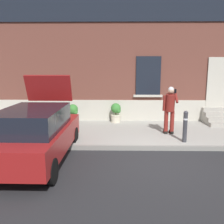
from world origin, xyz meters
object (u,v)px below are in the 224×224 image
planter_terracotta (32,113)px  planter_cream (116,112)px  bollard_near_person (185,125)px  person_on_phone (170,107)px  hatchback_car_red (35,133)px  planter_charcoal (73,114)px  bollard_far_left (68,125)px

planter_terracotta → planter_cream: size_ratio=1.00×
bollard_near_person → person_on_phone: size_ratio=0.60×
hatchback_car_red → person_on_phone: hatchback_car_red is taller
planter_terracotta → planter_charcoal: (1.85, -0.19, 0.00)m
planter_terracotta → bollard_near_person: bearing=-24.4°
bollard_near_person → bollard_far_left: size_ratio=1.00×
bollard_far_left → planter_charcoal: bollard_far_left is taller
hatchback_car_red → planter_terracotta: bearing=110.1°
hatchback_car_red → bollard_near_person: hatchback_car_red is taller
planter_terracotta → planter_cream: 3.70m
bollard_near_person → planter_cream: bearing=128.4°
bollard_far_left → planter_cream: 3.26m
planter_terracotta → planter_charcoal: size_ratio=1.00×
bollard_near_person → planter_charcoal: size_ratio=1.22×
hatchback_car_red → person_on_phone: (4.17, 2.30, 0.35)m
hatchback_car_red → planter_charcoal: bearing=84.5°
planter_terracotta → planter_charcoal: 1.86m
bollard_near_person → planter_terracotta: size_ratio=1.22×
hatchback_car_red → planter_charcoal: (0.37, 3.85, -0.19)m
bollard_far_left → planter_charcoal: (-0.28, 2.51, -0.11)m
person_on_phone → planter_charcoal: size_ratio=2.03×
planter_cream → planter_charcoal: bearing=-169.5°
person_on_phone → bollard_near_person: bearing=-80.9°
bollard_near_person → bollard_far_left: bearing=180.0°
person_on_phone → planter_cream: bearing=127.3°
hatchback_car_red → planter_charcoal: size_ratio=4.75×
person_on_phone → hatchback_car_red: bearing=-159.8°
planter_charcoal → planter_cream: bearing=10.5°
hatchback_car_red → bollard_near_person: bearing=16.5°
bollard_near_person → bollard_far_left: (-3.84, 0.00, 0.00)m
person_on_phone → planter_terracotta: bearing=154.2°
hatchback_car_red → planter_terracotta: (-1.48, 4.04, -0.19)m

